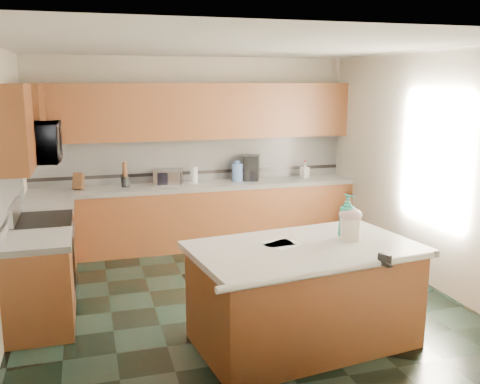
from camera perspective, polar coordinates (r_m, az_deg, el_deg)
name	(u,v)px	position (r m, az deg, el deg)	size (l,w,h in m)	color
floor	(236,298)	(6.03, -0.45, -11.21)	(4.60, 4.60, 0.00)	black
ceiling	(235,46)	(5.57, -0.50, 15.31)	(4.60, 4.60, 0.00)	white
wall_back	(193,151)	(7.88, -5.06, 4.35)	(4.60, 0.04, 2.70)	beige
wall_front	(332,238)	(3.53, 9.83, -4.87)	(4.60, 0.04, 2.70)	beige
wall_right	(425,168)	(6.65, 19.16, 2.41)	(0.04, 4.60, 2.70)	beige
back_base_cab	(198,217)	(7.74, -4.48, -2.70)	(4.60, 0.60, 0.86)	#371808
back_countertop	(198,186)	(7.64, -4.53, 0.64)	(4.60, 0.64, 0.06)	white
back_upper_cab	(195,111)	(7.65, -4.87, 8.57)	(4.60, 0.33, 0.78)	#371808
back_backsplash	(193,159)	(7.87, -5.00, 3.49)	(4.60, 0.02, 0.63)	silver
back_accent_band	(194,173)	(7.89, -4.97, 2.08)	(4.60, 0.01, 0.05)	black
left_base_cab_rear	(49,242)	(6.93, -19.70, -5.09)	(0.60, 0.82, 0.86)	#371808
left_counter_rear	(46,206)	(6.82, -19.96, -1.38)	(0.64, 0.82, 0.06)	white
left_base_cab_front	(40,288)	(5.48, -20.59, -9.57)	(0.60, 0.72, 0.86)	#371808
left_counter_front	(36,241)	(5.34, -20.94, -4.94)	(0.64, 0.72, 0.06)	white
left_backsplash	(10,191)	(6.06, -23.32, 0.14)	(0.02, 2.30, 0.63)	silver
left_accent_band	(12,209)	(6.09, -23.12, -1.66)	(0.01, 2.30, 0.05)	black
left_upper_cab_rear	(28,117)	(6.82, -21.65, 7.44)	(0.33, 1.09, 0.78)	#371808
left_upper_cab_front	(11,129)	(5.17, -23.28, 6.23)	(0.33, 0.72, 0.78)	#371808
range_body	(45,262)	(6.17, -20.11, -7.05)	(0.60, 0.76, 0.88)	#B7B7BC
range_oven_door	(73,263)	(6.17, -17.38, -7.27)	(0.02, 0.68, 0.55)	black
range_cooktop	(42,221)	(6.05, -20.41, -2.91)	(0.62, 0.78, 0.04)	black
range_handle	(74,230)	(6.06, -17.31, -3.85)	(0.02, 0.02, 0.66)	#B7B7BC
range_backguard	(14,212)	(6.05, -22.95, -1.94)	(0.06, 0.76, 0.18)	#B7B7BC
microwave	(35,143)	(5.90, -20.98, 4.94)	(0.73, 0.50, 0.41)	#B7B7BC
island_base	(303,298)	(4.96, 6.78, -11.11)	(1.89, 1.08, 0.86)	#371808
island_top	(305,249)	(4.80, 6.91, -6.05)	(1.99, 1.18, 0.06)	white
island_bullnose	(334,271)	(4.30, 10.01, -8.29)	(0.06, 0.06, 1.99)	white
treat_jar	(350,229)	(5.03, 11.64, -3.84)	(0.19, 0.19, 0.20)	beige
treat_jar_lid	(350,215)	(5.00, 11.70, -2.39)	(0.21, 0.21, 0.13)	beige
treat_jar_knob	(351,210)	(4.99, 11.73, -1.88)	(0.02, 0.02, 0.07)	tan
treat_jar_knob_end_l	(347,210)	(4.97, 11.37, -1.91)	(0.04, 0.04, 0.04)	tan
treat_jar_knob_end_r	(354,210)	(5.01, 12.08, -1.85)	(0.04, 0.04, 0.04)	tan
soap_bottle_island	(347,217)	(5.02, 11.35, -2.60)	(0.16, 0.16, 0.42)	teal
paper_sheet_a	(283,244)	(4.81, 4.58, -5.58)	(0.31, 0.23, 0.00)	white
paper_sheet_b	(278,243)	(4.84, 4.04, -5.48)	(0.27, 0.20, 0.00)	white
clamp_body	(385,260)	(4.51, 15.16, -7.02)	(0.03, 0.11, 0.10)	black
clamp_handle	(389,265)	(4.46, 15.61, -7.52)	(0.02, 0.02, 0.08)	black
knife_block	(78,181)	(7.52, -16.86, 1.10)	(0.12, 0.10, 0.23)	#472814
utensil_crock	(125,182)	(7.57, -12.14, 1.08)	(0.11, 0.11, 0.14)	black
utensil_bundle	(125,169)	(7.54, -12.19, 2.39)	(0.07, 0.07, 0.21)	#472814
toaster_oven	(168,177)	(7.60, -7.68, 1.56)	(0.37, 0.25, 0.22)	#B7B7BC
toaster_oven_door	(169,179)	(7.48, -7.54, 1.41)	(0.33, 0.01, 0.18)	black
paper_towel	(194,175)	(7.71, -4.92, 1.84)	(0.10, 0.10, 0.23)	white
paper_towel_base	(194,182)	(7.73, -4.90, 1.04)	(0.16, 0.16, 0.01)	#B7B7BC
water_jug	(237,172)	(7.81, -0.30, 2.13)	(0.16, 0.16, 0.26)	#4B6CAA
water_jug_neck	(237,162)	(7.79, -0.30, 3.23)	(0.08, 0.08, 0.04)	#4B6CAA
coffee_maker	(251,168)	(7.89, 1.23, 2.59)	(0.22, 0.24, 0.37)	black
coffee_carafe	(252,176)	(7.85, 1.34, 1.75)	(0.15, 0.15, 0.15)	black
soap_bottle_back	(305,170)	(8.16, 6.92, 2.36)	(0.11, 0.11, 0.24)	white
soap_back_cap	(305,161)	(8.14, 6.95, 3.29)	(0.02, 0.02, 0.03)	red
window_light_proxy	(435,158)	(6.45, 20.05, 3.43)	(0.02, 1.40, 1.10)	white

